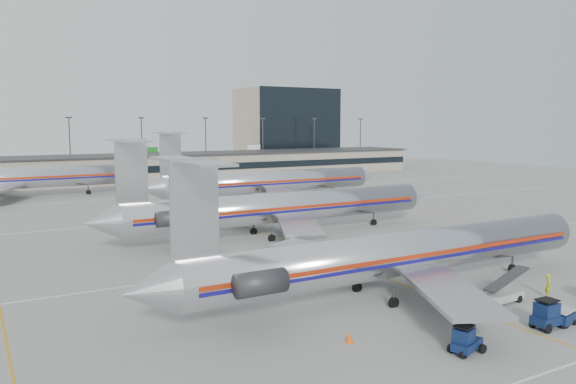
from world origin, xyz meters
TOP-DOWN VIEW (x-y plane):
  - ground at (0.00, 0.00)m, footprint 260.00×260.00m
  - apron_markings at (0.00, 10.00)m, footprint 160.00×0.15m
  - terminal at (0.00, 97.97)m, footprint 162.00×17.00m
  - light_mast_row at (0.00, 112.00)m, footprint 163.60×0.40m
  - distant_building at (62.00, 128.00)m, footprint 30.00×20.00m
  - jet_foreground at (-2.66, -3.00)m, footprint 44.03×25.92m
  - jet_second_row at (0.72, 22.42)m, footprint 46.30×27.26m
  - jet_third_row at (13.15, 49.35)m, footprint 45.46×27.96m
  - jet_back_row at (-26.25, 76.11)m, footprint 47.41×29.16m
  - tug_left at (-6.46, -13.95)m, footprint 2.40×1.72m
  - tug_center at (1.45, -13.77)m, footprint 2.50×1.34m
  - cart_inner at (2.96, -13.77)m, footprint 2.04×1.60m
  - belt_loader at (3.12, -8.56)m, footprint 4.81×1.61m
  - ramp_worker_near at (7.50, -9.47)m, footprint 0.81×0.80m
  - cone_left at (-11.44, -9.17)m, footprint 0.56×0.56m

SIDE VIEW (x-z plane):
  - ground at x=0.00m, z-range 0.00..0.00m
  - apron_markings at x=0.00m, z-range 0.00..0.02m
  - cone_left at x=-11.44m, z-range 0.00..0.67m
  - cart_inner at x=2.96m, z-range 0.03..1.07m
  - belt_loader at x=3.12m, z-range -0.59..1.94m
  - tug_left at x=-6.46m, z-range -0.08..1.69m
  - tug_center at x=1.45m, z-range -0.09..1.94m
  - ramp_worker_near at x=7.50m, z-range 0.00..1.88m
  - terminal at x=0.00m, z-range 0.03..6.28m
  - jet_foreground at x=-2.66m, z-range -2.42..9.11m
  - jet_second_row at x=0.72m, z-range -2.54..9.58m
  - jet_third_row at x=13.15m, z-range -2.61..9.82m
  - jet_back_row at x=-26.25m, z-range -2.72..10.25m
  - light_mast_row at x=0.00m, z-range 0.94..16.22m
  - distant_building at x=62.00m, z-range 0.00..25.00m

